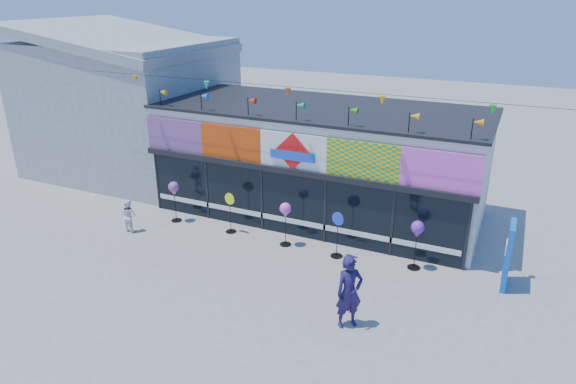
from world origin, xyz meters
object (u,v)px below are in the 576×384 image
Objects in this scene: spinner_4 at (417,231)px; adult_man at (349,292)px; child at (129,215)px; spinner_1 at (230,212)px; spinner_3 at (337,233)px; spinner_2 at (285,212)px; spinner_0 at (174,190)px; blue_sign at (508,255)px.

adult_man reaches higher than spinner_4.
adult_man is (-0.94, -3.65, -0.30)m from spinner_4.
spinner_4 is at bearing -164.40° from child.
spinner_3 is (4.06, -0.13, 0.04)m from spinner_1.
spinner_2 is (2.20, -0.09, 0.45)m from spinner_1.
spinner_2 is 0.99× the size of spinner_3.
spinner_0 is 8.65m from adult_man.
blue_sign is 1.23× the size of spinner_4.
spinner_4 reaches higher than spinner_2.
child is at bearing -156.78° from spinner_1.
spinner_4 is at bearing 32.62° from adult_man.
spinner_2 is at bearing -176.55° from spinner_4.
spinner_4 reaches higher than spinner_3.
spinner_1 is (2.36, 0.04, -0.46)m from spinner_0.
spinner_1 is 6.57m from adult_man.
spinner_2 reaches higher than child.
spinner_2 is at bearing -160.00° from child.
spinner_2 is (-6.90, -0.35, 0.24)m from blue_sign.
spinner_1 is at bearing 177.75° from spinner_2.
blue_sign is at bearing 1.98° from spinner_4.
spinner_2 is 1.29× the size of child.
adult_man is (7.93, -3.45, -0.26)m from spinner_0.
blue_sign is 1.66× the size of child.
spinner_4 is 3.78m from adult_man.
spinner_4 is at bearing 7.12° from spinner_3.
spinner_1 is 2.25m from spinner_2.
child is at bearing 124.08° from adult_man.
spinner_0 is 1.01× the size of spinner_2.
spinner_0 is 1.31× the size of child.
blue_sign reaches higher than child.
spinner_4 is at bearing 3.45° from spinner_2.
blue_sign is at bearing 1.65° from spinner_1.
spinner_1 is (-9.11, -0.26, -0.21)m from blue_sign.
spinner_4 is 1.34× the size of child.
blue_sign is 1.27× the size of spinner_0.
spinner_4 is 10.01m from child.
spinner_2 is 4.79m from adult_man.
blue_sign is at bearing 1.49° from spinner_0.
spinner_2 is (4.56, -0.05, -0.01)m from spinner_0.
spinner_3 is at bearing -1.43° from spinner_2.
blue_sign reaches higher than spinner_4.
spinner_0 reaches higher than spinner_1.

